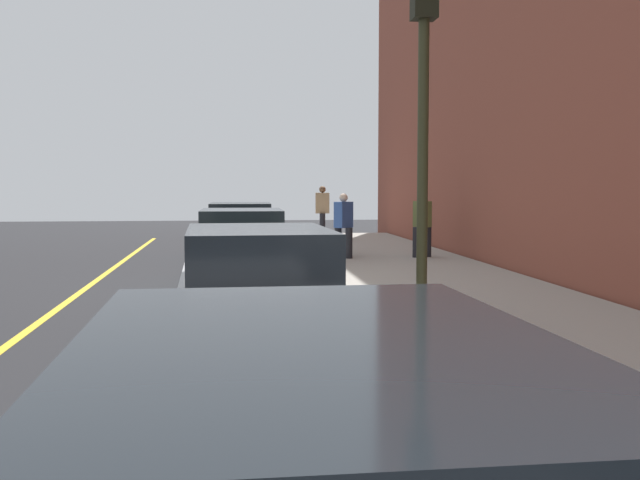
{
  "coord_description": "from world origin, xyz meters",
  "views": [
    {
      "loc": [
        -15.26,
        0.43,
        2.02
      ],
      "look_at": [
        -1.37,
        -1.21,
        1.01
      ],
      "focal_mm": 43.45,
      "sensor_mm": 36.0,
      "label": 1
    }
  ],
  "objects_px": {
    "parked_car_silver": "(258,291)",
    "pedestrian_blue_coat": "(344,224)",
    "parked_car_green": "(242,246)",
    "parked_car_charcoal": "(241,231)",
    "pedestrian_olive_coat": "(422,223)",
    "traffic_light_pole": "(423,86)",
    "rolling_suitcase": "(335,246)",
    "pedestrian_tan_coat": "(322,210)"
  },
  "relations": [
    {
      "from": "parked_car_silver",
      "to": "pedestrian_blue_coat",
      "type": "xyz_separation_m",
      "value": [
        10.31,
        -2.55,
        0.26
      ]
    },
    {
      "from": "parked_car_green",
      "to": "parked_car_charcoal",
      "type": "bearing_deg",
      "value": -0.69
    },
    {
      "from": "parked_car_green",
      "to": "parked_car_charcoal",
      "type": "height_order",
      "value": "same"
    },
    {
      "from": "pedestrian_olive_coat",
      "to": "traffic_light_pole",
      "type": "bearing_deg",
      "value": 165.71
    },
    {
      "from": "parked_car_green",
      "to": "traffic_light_pole",
      "type": "relative_size",
      "value": 0.97
    },
    {
      "from": "parked_car_green",
      "to": "rolling_suitcase",
      "type": "relative_size",
      "value": 4.85
    },
    {
      "from": "parked_car_charcoal",
      "to": "rolling_suitcase",
      "type": "height_order",
      "value": "parked_car_charcoal"
    },
    {
      "from": "rolling_suitcase",
      "to": "parked_car_charcoal",
      "type": "bearing_deg",
      "value": 61.63
    },
    {
      "from": "traffic_light_pole",
      "to": "parked_car_green",
      "type": "bearing_deg",
      "value": 13.98
    },
    {
      "from": "traffic_light_pole",
      "to": "pedestrian_tan_coat",
      "type": "bearing_deg",
      "value": -3.56
    },
    {
      "from": "parked_car_charcoal",
      "to": "traffic_light_pole",
      "type": "height_order",
      "value": "traffic_light_pole"
    },
    {
      "from": "pedestrian_olive_coat",
      "to": "pedestrian_blue_coat",
      "type": "xyz_separation_m",
      "value": [
        0.04,
        2.03,
        -0.01
      ]
    },
    {
      "from": "parked_car_green",
      "to": "traffic_light_pole",
      "type": "height_order",
      "value": "traffic_light_pole"
    },
    {
      "from": "parked_car_silver",
      "to": "traffic_light_pole",
      "type": "relative_size",
      "value": 1.1
    },
    {
      "from": "parked_car_green",
      "to": "rolling_suitcase",
      "type": "distance_m",
      "value": 4.79
    },
    {
      "from": "pedestrian_blue_coat",
      "to": "rolling_suitcase",
      "type": "distance_m",
      "value": 0.77
    },
    {
      "from": "pedestrian_olive_coat",
      "to": "parked_car_silver",
      "type": "bearing_deg",
      "value": 155.95
    },
    {
      "from": "traffic_light_pole",
      "to": "rolling_suitcase",
      "type": "bearing_deg",
      "value": -3.13
    },
    {
      "from": "parked_car_charcoal",
      "to": "pedestrian_tan_coat",
      "type": "xyz_separation_m",
      "value": [
        5.83,
        -2.94,
        0.35
      ]
    },
    {
      "from": "traffic_light_pole",
      "to": "parked_car_silver",
      "type": "bearing_deg",
      "value": 67.04
    },
    {
      "from": "parked_car_green",
      "to": "traffic_light_pole",
      "type": "xyz_separation_m",
      "value": [
        -7.42,
        -1.85,
        2.33
      ]
    },
    {
      "from": "pedestrian_olive_coat",
      "to": "pedestrian_blue_coat",
      "type": "bearing_deg",
      "value": 88.94
    },
    {
      "from": "parked_car_charcoal",
      "to": "pedestrian_olive_coat",
      "type": "bearing_deg",
      "value": -111.21
    },
    {
      "from": "parked_car_green",
      "to": "pedestrian_blue_coat",
      "type": "bearing_deg",
      "value": -35.8
    },
    {
      "from": "parked_car_charcoal",
      "to": "parked_car_silver",
      "type": "bearing_deg",
      "value": -179.97
    },
    {
      "from": "parked_car_silver",
      "to": "parked_car_charcoal",
      "type": "relative_size",
      "value": 1.11
    },
    {
      "from": "parked_car_charcoal",
      "to": "parked_car_green",
      "type": "bearing_deg",
      "value": 179.31
    },
    {
      "from": "pedestrian_blue_coat",
      "to": "parked_car_charcoal",
      "type": "bearing_deg",
      "value": 55.75
    },
    {
      "from": "parked_car_charcoal",
      "to": "pedestrian_olive_coat",
      "type": "xyz_separation_m",
      "value": [
        -1.78,
        -4.59,
        0.27
      ]
    },
    {
      "from": "pedestrian_blue_coat",
      "to": "traffic_light_pole",
      "type": "bearing_deg",
      "value": 175.97
    },
    {
      "from": "pedestrian_tan_coat",
      "to": "rolling_suitcase",
      "type": "relative_size",
      "value": 2.07
    },
    {
      "from": "pedestrian_blue_coat",
      "to": "parked_car_green",
      "type": "bearing_deg",
      "value": 144.2
    },
    {
      "from": "parked_car_silver",
      "to": "parked_car_charcoal",
      "type": "xyz_separation_m",
      "value": [
        12.05,
        0.01,
        -0.0
      ]
    },
    {
      "from": "pedestrian_olive_coat",
      "to": "traffic_light_pole",
      "type": "distance_m",
      "value": 11.56
    },
    {
      "from": "parked_car_charcoal",
      "to": "pedestrian_olive_coat",
      "type": "height_order",
      "value": "pedestrian_olive_coat"
    },
    {
      "from": "pedestrian_tan_coat",
      "to": "rolling_suitcase",
      "type": "xyz_separation_m",
      "value": [
        -7.14,
        0.53,
        -0.7
      ]
    },
    {
      "from": "pedestrian_blue_coat",
      "to": "pedestrian_tan_coat",
      "type": "xyz_separation_m",
      "value": [
        7.58,
        -0.38,
        0.09
      ]
    },
    {
      "from": "parked_car_silver",
      "to": "parked_car_charcoal",
      "type": "height_order",
      "value": "same"
    },
    {
      "from": "parked_car_silver",
      "to": "rolling_suitcase",
      "type": "bearing_deg",
      "value": -12.61
    },
    {
      "from": "parked_car_silver",
      "to": "pedestrian_olive_coat",
      "type": "height_order",
      "value": "pedestrian_olive_coat"
    },
    {
      "from": "pedestrian_blue_coat",
      "to": "rolling_suitcase",
      "type": "bearing_deg",
      "value": 18.72
    },
    {
      "from": "parked_car_green",
      "to": "pedestrian_tan_coat",
      "type": "height_order",
      "value": "pedestrian_tan_coat"
    }
  ]
}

